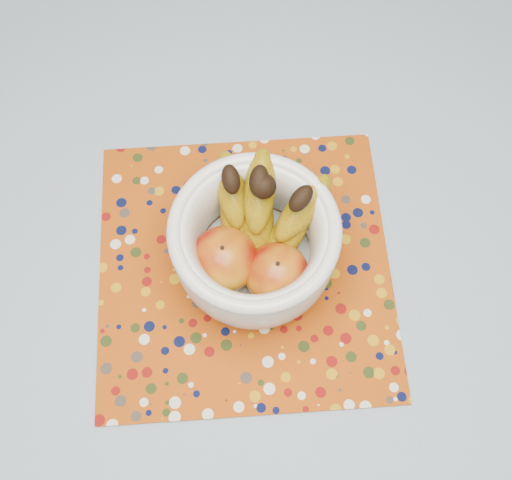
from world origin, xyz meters
TOP-DOWN VIEW (x-y plane):
  - table at (0.00, 0.00)m, footprint 1.20×1.20m
  - tablecloth at (0.00, 0.00)m, footprint 1.32×1.32m
  - placemat at (-0.06, 0.03)m, footprint 0.50×0.50m
  - fruit_bowl at (-0.05, 0.05)m, footprint 0.21×0.21m

SIDE VIEW (x-z plane):
  - table at x=0.00m, z-range 0.30..1.05m
  - tablecloth at x=0.00m, z-range 0.75..0.76m
  - placemat at x=-0.06m, z-range 0.76..0.76m
  - fruit_bowl at x=-0.05m, z-range 0.76..0.91m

